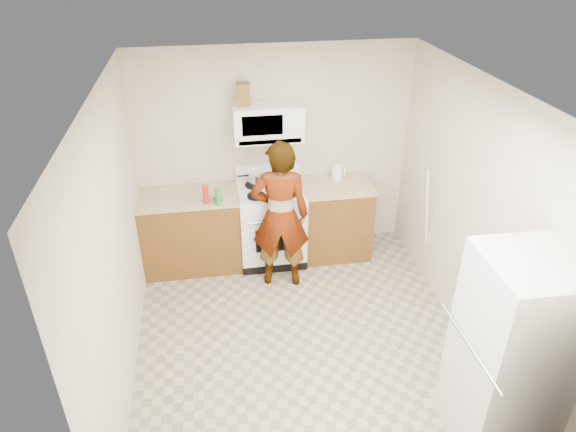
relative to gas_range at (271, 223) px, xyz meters
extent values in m
plane|color=gray|center=(0.10, -1.48, -0.49)|extent=(3.60, 3.60, 0.00)
cube|color=beige|center=(0.10, 0.31, 0.76)|extent=(3.20, 0.02, 2.50)
cube|color=beige|center=(1.69, -1.48, 0.76)|extent=(0.02, 3.60, 2.50)
cube|color=brown|center=(-0.94, 0.01, -0.04)|extent=(1.12, 0.62, 0.90)
cube|color=tan|center=(-0.94, 0.01, 0.43)|extent=(1.14, 0.64, 0.03)
cube|color=brown|center=(0.78, 0.01, -0.04)|extent=(0.80, 0.62, 0.90)
cube|color=tan|center=(0.78, 0.01, 0.43)|extent=(0.82, 0.64, 0.03)
cube|color=white|center=(0.00, -0.01, -0.04)|extent=(0.76, 0.65, 0.90)
cube|color=white|center=(0.00, -0.01, 0.43)|extent=(0.76, 0.62, 0.03)
cube|color=white|center=(0.00, 0.28, 0.54)|extent=(0.76, 0.08, 0.20)
cube|color=white|center=(0.00, 0.13, 1.21)|extent=(0.76, 0.38, 0.40)
imported|color=tan|center=(0.04, -0.50, 0.38)|extent=(0.68, 0.50, 1.72)
cube|color=silver|center=(1.41, -2.80, 0.36)|extent=(0.72, 0.72, 1.70)
cylinder|color=white|center=(0.82, 0.16, 0.53)|extent=(0.16, 0.16, 0.16)
cube|color=brown|center=(-0.26, 0.13, 1.53)|extent=(0.15, 0.15, 0.24)
cylinder|color=silver|center=(-0.13, 0.17, 0.53)|extent=(0.22, 0.22, 0.12)
cube|color=white|center=(0.07, -0.08, 0.47)|extent=(0.29, 0.23, 0.05)
cylinder|color=red|center=(-0.74, -0.22, 0.56)|extent=(0.08, 0.08, 0.21)
cylinder|color=orange|center=(-0.61, -0.20, 0.54)|extent=(0.06, 0.06, 0.17)
cylinder|color=#198D36|center=(-0.60, -0.29, 0.55)|extent=(0.07, 0.07, 0.19)
cylinder|color=white|center=(-0.65, -0.15, 0.46)|extent=(0.25, 0.25, 0.01)
cylinder|color=silver|center=(1.66, -0.65, 0.22)|extent=(0.27, 0.19, 1.39)
camera|label=1|loc=(-0.66, -5.22, 3.12)|focal=32.00mm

